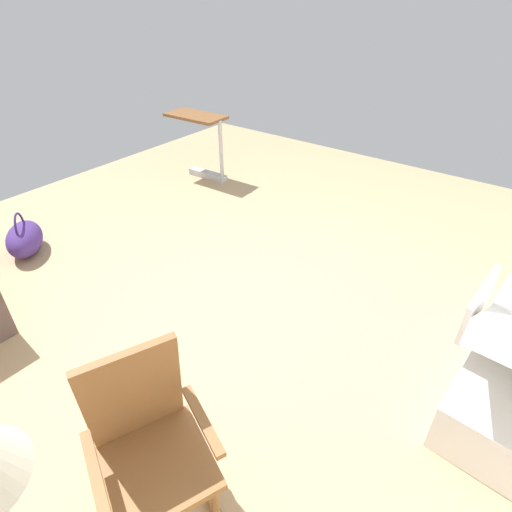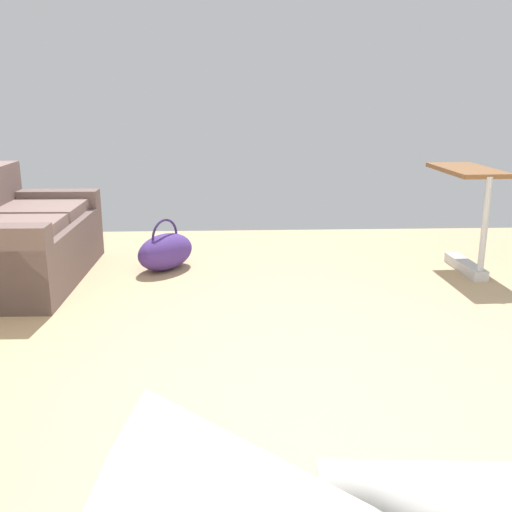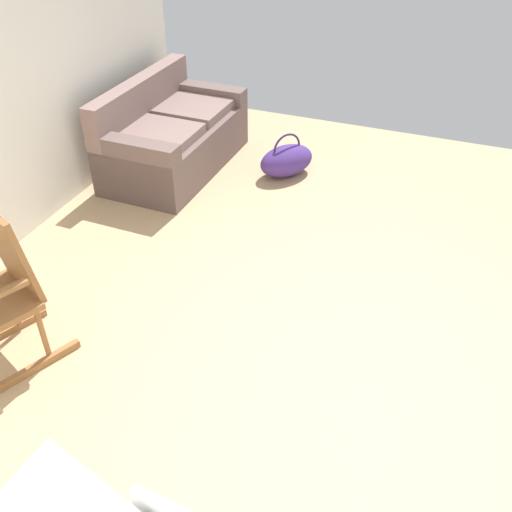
% 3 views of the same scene
% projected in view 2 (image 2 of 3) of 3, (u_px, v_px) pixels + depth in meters
% --- Properties ---
extents(ground_plane, '(7.22, 7.22, 0.00)m').
position_uv_depth(ground_plane, '(327.00, 397.00, 2.90)').
color(ground_plane, tan).
extents(couch, '(1.61, 0.87, 0.85)m').
position_uv_depth(couch, '(20.00, 242.00, 4.61)').
color(couch, '#68534F').
rests_on(couch, ground).
extents(overbed_table, '(0.85, 0.43, 0.84)m').
position_uv_depth(overbed_table, '(468.00, 206.00, 4.84)').
color(overbed_table, '#B2B5BA').
rests_on(overbed_table, ground).
extents(duffel_bag, '(0.64, 0.59, 0.43)m').
position_uv_depth(duffel_bag, '(165.00, 251.00, 4.94)').
color(duffel_bag, '#472D7A').
rests_on(duffel_bag, ground).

